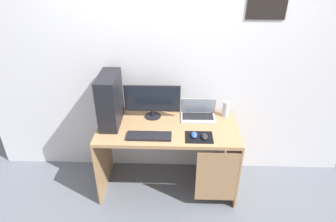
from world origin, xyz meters
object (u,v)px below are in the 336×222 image
object	(u,v)px
monitor	(152,101)
speaker	(226,109)
pc_tower	(110,100)
laptop	(198,113)
mouse_left	(194,135)
keyboard	(149,136)
mouse_right	(205,136)

from	to	relation	value
monitor	speaker	bearing A→B (deg)	3.65
pc_tower	speaker	xyz separation A→B (m)	(1.17, 0.17, -0.17)
monitor	laptop	world-z (taller)	monitor
monitor	mouse_left	distance (m)	0.57
pc_tower	laptop	xyz separation A→B (m)	(0.87, 0.14, -0.22)
monitor	mouse_left	world-z (taller)	monitor
speaker	keyboard	size ratio (longest dim) A/B	0.40
speaker	mouse_right	bearing A→B (deg)	-120.67
speaker	keyboard	distance (m)	0.88
speaker	monitor	bearing A→B (deg)	-176.35
keyboard	mouse_right	bearing A→B (deg)	-0.55
speaker	keyboard	bearing A→B (deg)	-151.49
monitor	speaker	distance (m)	0.77
monitor	mouse_right	size ratio (longest dim) A/B	5.95
pc_tower	mouse_right	bearing A→B (deg)	-15.51
mouse_left	speaker	bearing A→B (deg)	49.02
laptop	mouse_left	xyz separation A→B (m)	(-0.05, -0.36, -0.02)
laptop	speaker	xyz separation A→B (m)	(0.29, 0.03, 0.04)
speaker	mouse_right	distance (m)	0.50
pc_tower	keyboard	xyz separation A→B (m)	(0.40, -0.25, -0.25)
speaker	mouse_left	world-z (taller)	speaker
speaker	keyboard	xyz separation A→B (m)	(-0.77, -0.42, -0.07)
pc_tower	mouse_left	xyz separation A→B (m)	(0.82, -0.23, -0.24)
keyboard	mouse_left	world-z (taller)	mouse_left
pc_tower	keyboard	world-z (taller)	pc_tower
laptop	monitor	bearing A→B (deg)	-178.18
speaker	mouse_right	world-z (taller)	speaker
pc_tower	mouse_left	size ratio (longest dim) A/B	5.37
pc_tower	mouse_right	size ratio (longest dim) A/B	5.37
monitor	speaker	world-z (taller)	monitor
mouse_right	keyboard	bearing A→B (deg)	179.45
monitor	keyboard	distance (m)	0.41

